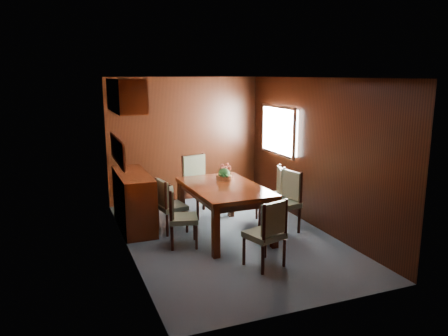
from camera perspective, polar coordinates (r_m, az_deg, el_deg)
name	(u,v)px	position (r m, az deg, el deg)	size (l,w,h in m)	color
ground	(228,237)	(6.77, 0.57, -9.02)	(4.50, 4.50, 0.00)	#3D4953
room_shell	(214,129)	(6.64, -1.32, 5.09)	(3.06, 4.52, 2.41)	black
sideboard	(134,200)	(7.22, -11.72, -4.15)	(0.48, 1.40, 0.90)	#371306
dining_table	(224,193)	(6.68, 0.04, -3.25)	(1.09, 1.70, 0.78)	#371306
chair_left_near	(179,214)	(6.34, -5.94, -5.94)	(0.48, 0.49, 0.87)	black
chair_left_far	(168,203)	(6.90, -7.33, -4.50)	(0.46, 0.47, 0.86)	black
chair_right_near	(286,198)	(6.95, 8.05, -3.85)	(0.52, 0.54, 0.98)	black
chair_right_far	(274,192)	(7.32, 6.55, -3.11)	(0.56, 0.57, 0.96)	black
chair_head	(268,230)	(5.62, 5.81, -8.07)	(0.53, 0.52, 0.92)	black
chair_foot	(198,182)	(7.72, -3.44, -1.77)	(0.63, 0.62, 1.07)	black
flower_centerpiece	(224,172)	(7.00, 0.01, -0.52)	(0.27, 0.27, 0.27)	#AA6234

